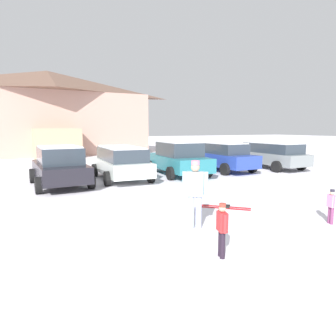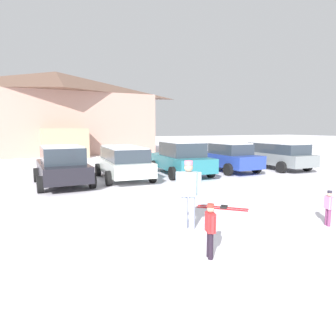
{
  "view_description": "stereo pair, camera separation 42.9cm",
  "coord_description": "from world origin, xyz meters",
  "px_view_note": "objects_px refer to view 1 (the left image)",
  "views": [
    {
      "loc": [
        -5.5,
        -2.34,
        2.43
      ],
      "look_at": [
        -0.48,
        7.85,
        0.91
      ],
      "focal_mm": 32.0,
      "sensor_mm": 36.0,
      "label": 1
    },
    {
      "loc": [
        -5.11,
        -2.52,
        2.43
      ],
      "look_at": [
        -0.48,
        7.85,
        0.91
      ],
      "focal_mm": 32.0,
      "sensor_mm": 36.0,
      "label": 2
    }
  ],
  "objects_px": {
    "parked_grey_wagon": "(271,154)",
    "skier_child_in_pink_snowsuit": "(331,205)",
    "skier_adult_in_blue_parka": "(195,191)",
    "ski_lodge": "(49,113)",
    "parked_white_suv": "(121,162)",
    "parked_black_sedan": "(60,166)",
    "parked_blue_hatchback": "(224,157)",
    "skier_child_in_red_jacket": "(222,227)",
    "pair_of_skis": "(225,207)",
    "parked_teal_hatchback": "(178,158)"
  },
  "relations": [
    {
      "from": "ski_lodge",
      "to": "parked_grey_wagon",
      "type": "xyz_separation_m",
      "value": [
        11.02,
        -16.61,
        -2.98
      ]
    },
    {
      "from": "parked_teal_hatchback",
      "to": "parked_grey_wagon",
      "type": "relative_size",
      "value": 1.02
    },
    {
      "from": "parked_teal_hatchback",
      "to": "parked_blue_hatchback",
      "type": "xyz_separation_m",
      "value": [
        2.99,
        -0.01,
        -0.05
      ]
    },
    {
      "from": "ski_lodge",
      "to": "skier_child_in_pink_snowsuit",
      "type": "distance_m",
      "value": 25.82
    },
    {
      "from": "parked_blue_hatchback",
      "to": "pair_of_skis",
      "type": "xyz_separation_m",
      "value": [
        -4.78,
        -6.46,
        -0.81
      ]
    },
    {
      "from": "parked_teal_hatchback",
      "to": "ski_lodge",
      "type": "bearing_deg",
      "value": 106.33
    },
    {
      "from": "skier_child_in_red_jacket",
      "to": "skier_adult_in_blue_parka",
      "type": "xyz_separation_m",
      "value": [
        0.4,
        1.64,
        0.35
      ]
    },
    {
      "from": "ski_lodge",
      "to": "pair_of_skis",
      "type": "bearing_deg",
      "value": -82.53
    },
    {
      "from": "parked_black_sedan",
      "to": "skier_child_in_pink_snowsuit",
      "type": "bearing_deg",
      "value": -56.28
    },
    {
      "from": "parked_blue_hatchback",
      "to": "parked_grey_wagon",
      "type": "bearing_deg",
      "value": -5.21
    },
    {
      "from": "ski_lodge",
      "to": "parked_white_suv",
      "type": "distance_m",
      "value": 16.78
    },
    {
      "from": "parked_grey_wagon",
      "to": "skier_child_in_pink_snowsuit",
      "type": "relative_size",
      "value": 5.22
    },
    {
      "from": "parked_grey_wagon",
      "to": "skier_adult_in_blue_parka",
      "type": "distance_m",
      "value": 12.3
    },
    {
      "from": "parked_grey_wagon",
      "to": "parked_blue_hatchback",
      "type": "bearing_deg",
      "value": 174.79
    },
    {
      "from": "skier_adult_in_blue_parka",
      "to": "ski_lodge",
      "type": "bearing_deg",
      "value": 92.77
    },
    {
      "from": "parked_black_sedan",
      "to": "skier_child_in_red_jacket",
      "type": "relative_size",
      "value": 4.06
    },
    {
      "from": "parked_teal_hatchback",
      "to": "skier_adult_in_blue_parka",
      "type": "distance_m",
      "value": 8.48
    },
    {
      "from": "skier_child_in_red_jacket",
      "to": "skier_child_in_pink_snowsuit",
      "type": "relative_size",
      "value": 1.17
    },
    {
      "from": "parked_black_sedan",
      "to": "parked_blue_hatchback",
      "type": "bearing_deg",
      "value": 3.42
    },
    {
      "from": "parked_teal_hatchback",
      "to": "skier_adult_in_blue_parka",
      "type": "xyz_separation_m",
      "value": [
        -3.62,
        -7.67,
        0.06
      ]
    },
    {
      "from": "ski_lodge",
      "to": "skier_adult_in_blue_parka",
      "type": "distance_m",
      "value": 24.18
    },
    {
      "from": "parked_white_suv",
      "to": "skier_adult_in_blue_parka",
      "type": "relative_size",
      "value": 2.74
    },
    {
      "from": "parked_grey_wagon",
      "to": "pair_of_skis",
      "type": "distance_m",
      "value": 10.15
    },
    {
      "from": "parked_teal_hatchback",
      "to": "parked_grey_wagon",
      "type": "bearing_deg",
      "value": -2.82
    },
    {
      "from": "parked_teal_hatchback",
      "to": "skier_adult_in_blue_parka",
      "type": "bearing_deg",
      "value": -115.25
    },
    {
      "from": "skier_child_in_red_jacket",
      "to": "pair_of_skis",
      "type": "distance_m",
      "value": 3.66
    },
    {
      "from": "parked_grey_wagon",
      "to": "skier_child_in_red_jacket",
      "type": "relative_size",
      "value": 4.44
    },
    {
      "from": "skier_adult_in_blue_parka",
      "to": "parked_teal_hatchback",
      "type": "bearing_deg",
      "value": 64.75
    },
    {
      "from": "parked_blue_hatchback",
      "to": "skier_adult_in_blue_parka",
      "type": "relative_size",
      "value": 2.54
    },
    {
      "from": "pair_of_skis",
      "to": "skier_adult_in_blue_parka",
      "type": "bearing_deg",
      "value": -146.64
    },
    {
      "from": "parked_teal_hatchback",
      "to": "skier_child_in_red_jacket",
      "type": "relative_size",
      "value": 4.53
    },
    {
      "from": "parked_white_suv",
      "to": "skier_child_in_pink_snowsuit",
      "type": "relative_size",
      "value": 5.12
    },
    {
      "from": "parked_blue_hatchback",
      "to": "parked_grey_wagon",
      "type": "relative_size",
      "value": 0.91
    },
    {
      "from": "ski_lodge",
      "to": "parked_white_suv",
      "type": "bearing_deg",
      "value": -84.19
    },
    {
      "from": "parked_teal_hatchback",
      "to": "parked_blue_hatchback",
      "type": "height_order",
      "value": "parked_teal_hatchback"
    },
    {
      "from": "skier_child_in_pink_snowsuit",
      "to": "parked_grey_wagon",
      "type": "bearing_deg",
      "value": 52.68
    },
    {
      "from": "parked_black_sedan",
      "to": "parked_teal_hatchback",
      "type": "xyz_separation_m",
      "value": [
        5.9,
        0.54,
        0.03
      ]
    },
    {
      "from": "skier_adult_in_blue_parka",
      "to": "skier_child_in_red_jacket",
      "type": "bearing_deg",
      "value": -103.84
    },
    {
      "from": "ski_lodge",
      "to": "skier_child_in_red_jacket",
      "type": "xyz_separation_m",
      "value": [
        0.76,
        -25.61,
        -3.25
      ]
    },
    {
      "from": "parked_grey_wagon",
      "to": "ski_lodge",
      "type": "bearing_deg",
      "value": 123.55
    },
    {
      "from": "parked_teal_hatchback",
      "to": "skier_child_in_pink_snowsuit",
      "type": "xyz_separation_m",
      "value": [
        -0.32,
        -8.9,
        -0.38
      ]
    },
    {
      "from": "parked_blue_hatchback",
      "to": "skier_child_in_pink_snowsuit",
      "type": "distance_m",
      "value": 9.49
    },
    {
      "from": "parked_grey_wagon",
      "to": "skier_child_in_pink_snowsuit",
      "type": "height_order",
      "value": "parked_grey_wagon"
    },
    {
      "from": "pair_of_skis",
      "to": "parked_black_sedan",
      "type": "bearing_deg",
      "value": 124.71
    },
    {
      "from": "parked_black_sedan",
      "to": "parked_blue_hatchback",
      "type": "xyz_separation_m",
      "value": [
        8.89,
        0.53,
        -0.02
      ]
    },
    {
      "from": "parked_black_sedan",
      "to": "parked_white_suv",
      "type": "distance_m",
      "value": 2.82
    },
    {
      "from": "parked_grey_wagon",
      "to": "skier_child_in_pink_snowsuit",
      "type": "distance_m",
      "value": 10.81
    },
    {
      "from": "parked_teal_hatchback",
      "to": "parked_grey_wagon",
      "type": "distance_m",
      "value": 6.24
    },
    {
      "from": "ski_lodge",
      "to": "skier_child_in_pink_snowsuit",
      "type": "relative_size",
      "value": 19.89
    },
    {
      "from": "parked_white_suv",
      "to": "skier_child_in_red_jacket",
      "type": "height_order",
      "value": "parked_white_suv"
    }
  ]
}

